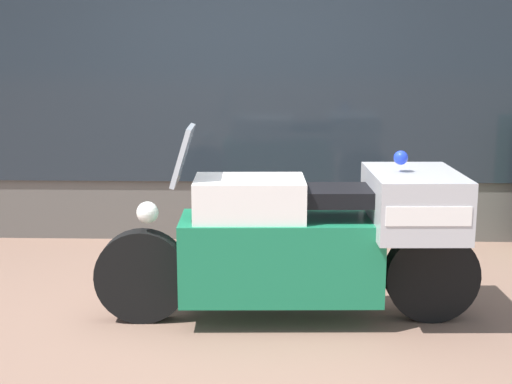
% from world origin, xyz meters
% --- Properties ---
extents(ground_plane, '(60.00, 60.00, 0.00)m').
position_xyz_m(ground_plane, '(0.00, 0.00, 0.00)').
color(ground_plane, '#7A5B4C').
extents(shop_building, '(6.68, 0.55, 3.75)m').
position_xyz_m(shop_building, '(-0.36, 2.00, 1.89)').
color(shop_building, '#56514C').
rests_on(shop_building, ground).
extents(window_display, '(5.49, 0.30, 2.12)m').
position_xyz_m(window_display, '(0.29, 2.03, 0.50)').
color(window_display, slate).
rests_on(window_display, ground).
extents(paramedic_motorcycle, '(2.47, 0.82, 1.27)m').
position_xyz_m(paramedic_motorcycle, '(0.54, -0.13, 0.57)').
color(paramedic_motorcycle, black).
rests_on(paramedic_motorcycle, ground).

